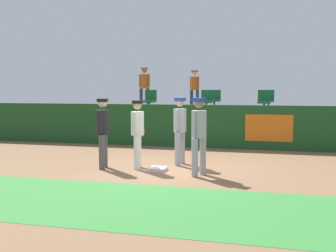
{
  "coord_description": "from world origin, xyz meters",
  "views": [
    {
      "loc": [
        2.49,
        -9.53,
        1.96
      ],
      "look_at": [
        -0.22,
        0.86,
        1.0
      ],
      "focal_mm": 43.81,
      "sensor_mm": 36.0,
      "label": 1
    }
  ],
  "objects": [
    {
      "name": "player_umpire",
      "position": [
        -1.62,
        -0.18,
        1.01
      ],
      "size": [
        0.38,
        0.48,
        1.74
      ],
      "rotation": [
        0.0,
        0.0,
        -1.39
      ],
      "color": "#4C4C51",
      "rests_on": "ground_plane"
    },
    {
      "name": "ground_plane",
      "position": [
        0.0,
        0.0,
        0.0
      ],
      "size": [
        60.0,
        60.0,
        0.0
      ],
      "primitive_type": "plane",
      "color": "#846042"
    },
    {
      "name": "seat_back_right",
      "position": [
        2.24,
        7.33,
        1.58
      ],
      "size": [
        0.44,
        0.44,
        0.84
      ],
      "color": "#4C4C51",
      "rests_on": "bleacher_platform"
    },
    {
      "name": "grass_foreground_strip",
      "position": [
        0.0,
        -3.03,
        0.0
      ],
      "size": [
        18.0,
        2.8,
        0.01
      ],
      "primitive_type": "cube",
      "color": "#388438",
      "rests_on": "ground_plane"
    },
    {
      "name": "bleacher_platform",
      "position": [
        0.0,
        6.66,
        0.55
      ],
      "size": [
        18.0,
        4.8,
        1.1
      ],
      "primitive_type": "cube",
      "color": "#59595E",
      "rests_on": "ground_plane"
    },
    {
      "name": "spectator_capped",
      "position": [
        -3.24,
        8.19,
        2.17
      ],
      "size": [
        0.51,
        0.36,
        1.84
      ],
      "rotation": [
        0.0,
        0.0,
        3.11
      ],
      "color": "#33384C",
      "rests_on": "bleacher_platform"
    },
    {
      "name": "player_coach_visitor",
      "position": [
        0.84,
        -0.46,
        1.03
      ],
      "size": [
        0.45,
        0.46,
        1.77
      ],
      "rotation": [
        0.0,
        0.0,
        -2.01
      ],
      "color": "#9EA3AD",
      "rests_on": "ground_plane"
    },
    {
      "name": "field_wall",
      "position": [
        0.01,
        4.09,
        0.72
      ],
      "size": [
        18.0,
        0.26,
        1.45
      ],
      "color": "#19471E",
      "rests_on": "ground_plane"
    },
    {
      "name": "seat_back_center",
      "position": [
        0.07,
        7.33,
        1.58
      ],
      "size": [
        0.48,
        0.44,
        0.84
      ],
      "color": "#4C4C51",
      "rests_on": "bleacher_platform"
    },
    {
      "name": "seat_front_center",
      "position": [
        0.04,
        5.53,
        1.58
      ],
      "size": [
        0.45,
        0.44,
        0.84
      ],
      "color": "#4C4C51",
      "rests_on": "bleacher_platform"
    },
    {
      "name": "spectator_hooded",
      "position": [
        -0.98,
        8.43,
        2.09
      ],
      "size": [
        0.45,
        0.41,
        1.7
      ],
      "rotation": [
        0.0,
        0.0,
        2.79
      ],
      "color": "#33384C",
      "rests_on": "bleacher_platform"
    },
    {
      "name": "seat_front_right",
      "position": [
        2.12,
        5.53,
        1.58
      ],
      "size": [
        0.46,
        0.44,
        0.84
      ],
      "color": "#4C4C51",
      "rests_on": "bleacher_platform"
    },
    {
      "name": "player_fielder_home",
      "position": [
        -0.78,
        0.04,
        0.98
      ],
      "size": [
        0.37,
        0.55,
        1.69
      ],
      "rotation": [
        0.0,
        0.0,
        -1.4
      ],
      "color": "white",
      "rests_on": "ground_plane"
    },
    {
      "name": "player_runner_visitor",
      "position": [
        0.12,
        0.79,
        1.01
      ],
      "size": [
        0.38,
        0.48,
        1.75
      ],
      "rotation": [
        0.0,
        0.0,
        -1.74
      ],
      "color": "#9EA3AD",
      "rests_on": "ground_plane"
    },
    {
      "name": "first_base",
      "position": [
        -0.22,
        -0.14,
        0.04
      ],
      "size": [
        0.4,
        0.4,
        0.08
      ],
      "primitive_type": "cube",
      "color": "white",
      "rests_on": "ground_plane"
    },
    {
      "name": "seat_front_left",
      "position": [
        -2.16,
        5.53,
        1.58
      ],
      "size": [
        0.45,
        0.44,
        0.84
      ],
      "color": "#4C4C51",
      "rests_on": "bleacher_platform"
    }
  ]
}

